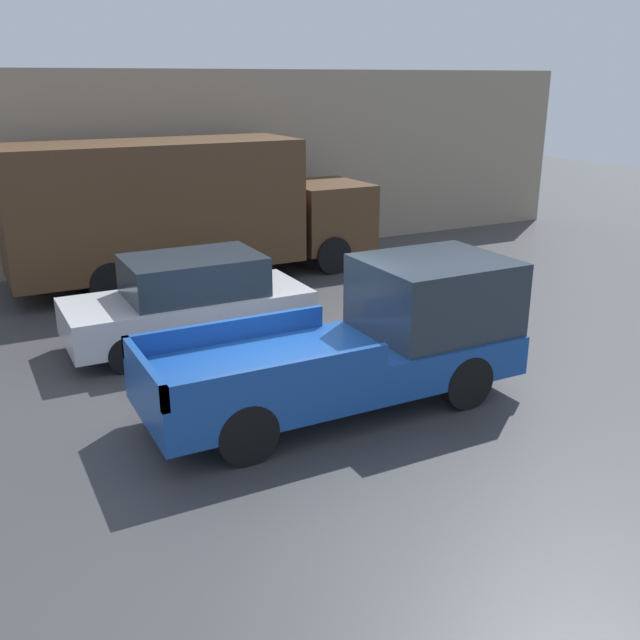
% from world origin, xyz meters
% --- Properties ---
extents(ground_plane, '(60.00, 60.00, 0.00)m').
position_xyz_m(ground_plane, '(0.00, 0.00, 0.00)').
color(ground_plane, '#3D3D3F').
extents(building_wall, '(28.00, 0.15, 4.97)m').
position_xyz_m(building_wall, '(0.00, 9.21, 2.49)').
color(building_wall, gray).
rests_on(building_wall, ground).
extents(pickup_truck, '(5.73, 2.06, 2.12)m').
position_xyz_m(pickup_truck, '(0.99, -0.85, 1.00)').
color(pickup_truck, '#194799').
rests_on(pickup_truck, ground).
extents(car, '(4.45, 1.90, 1.67)m').
position_xyz_m(car, '(-0.67, 2.84, 0.83)').
color(car, silver).
rests_on(car, ground).
extents(delivery_truck, '(8.91, 2.42, 3.38)m').
position_xyz_m(delivery_truck, '(0.55, 7.14, 1.80)').
color(delivery_truck, '#4C331E').
rests_on(delivery_truck, ground).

